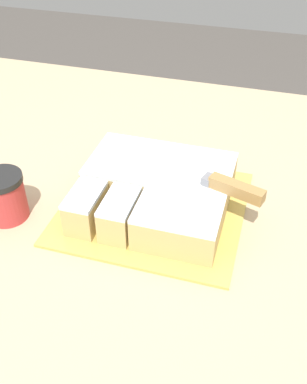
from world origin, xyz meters
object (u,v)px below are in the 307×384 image
object	(u,v)px
cake	(156,191)
coffee_cup	(4,196)
cake_board	(153,207)
knife	(219,183)

from	to	relation	value
cake	coffee_cup	bearing A→B (deg)	-158.99
cake_board	cake	xyz separation A→B (m)	(0.00, 0.00, 0.04)
cake_board	coffee_cup	xyz separation A→B (m)	(-0.25, -0.10, 0.04)
coffee_cup	cake_board	bearing A→B (deg)	20.67
cake	knife	xyz separation A→B (m)	(0.11, 0.00, 0.04)
cake	coffee_cup	distance (m)	0.28
cake_board	cake	size ratio (longest dim) A/B	1.24
cake	cake_board	bearing A→B (deg)	-138.70
knife	coffee_cup	xyz separation A→B (m)	(-0.37, -0.10, -0.04)
knife	coffee_cup	world-z (taller)	knife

